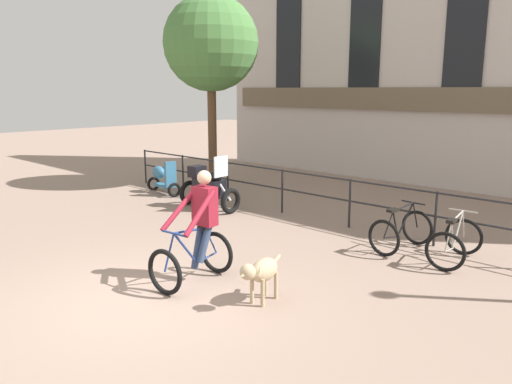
# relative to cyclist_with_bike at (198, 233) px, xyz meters

# --- Properties ---
(ground_plane) EXTENTS (60.00, 60.00, 0.00)m
(ground_plane) POSITION_rel_cyclist_with_bike_xyz_m (0.02, -1.04, -0.76)
(ground_plane) COLOR gray
(canal_railing) EXTENTS (15.05, 0.05, 1.05)m
(canal_railing) POSITION_rel_cyclist_with_bike_xyz_m (0.02, 4.16, -0.05)
(canal_railing) COLOR #232326
(canal_railing) RESTS_ON ground_plane
(building_facade) EXTENTS (18.00, 0.72, 9.39)m
(building_facade) POSITION_rel_cyclist_with_bike_xyz_m (0.02, 9.95, 3.91)
(building_facade) COLOR beige
(building_facade) RESTS_ON ground_plane
(cyclist_with_bike) EXTENTS (0.80, 1.24, 1.70)m
(cyclist_with_bike) POSITION_rel_cyclist_with_bike_xyz_m (0.00, 0.00, 0.00)
(cyclist_with_bike) COLOR black
(cyclist_with_bike) RESTS_ON ground_plane
(dog) EXTENTS (0.35, 0.95, 0.65)m
(dog) POSITION_rel_cyclist_with_bike_xyz_m (1.26, 0.05, -0.31)
(dog) COLOR tan
(dog) RESTS_ON ground_plane
(parked_motorcycle) EXTENTS (1.62, 0.67, 1.35)m
(parked_motorcycle) POSITION_rel_cyclist_with_bike_xyz_m (-3.43, 3.23, -0.20)
(parked_motorcycle) COLOR black
(parked_motorcycle) RESTS_ON ground_plane
(parked_bicycle_near_lamp) EXTENTS (0.78, 1.18, 0.86)m
(parked_bicycle_near_lamp) POSITION_rel_cyclist_with_bike_xyz_m (1.55, 3.50, -0.41)
(parked_bicycle_near_lamp) COLOR black
(parked_bicycle_near_lamp) RESTS_ON ground_plane
(parked_bicycle_mid_left) EXTENTS (0.77, 1.17, 0.86)m
(parked_bicycle_mid_left) POSITION_rel_cyclist_with_bike_xyz_m (2.54, 3.50, -0.41)
(parked_bicycle_mid_left) COLOR black
(parked_bicycle_mid_left) RESTS_ON ground_plane
(parked_scooter) EXTENTS (1.32, 0.57, 0.96)m
(parked_scooter) POSITION_rel_cyclist_with_bike_xyz_m (-5.77, 3.56, -0.30)
(parked_scooter) COLOR black
(parked_scooter) RESTS_ON ground_plane
(tree_canalside_left) EXTENTS (2.77, 2.77, 5.59)m
(tree_canalside_left) POSITION_rel_cyclist_with_bike_xyz_m (-5.62, 5.33, 3.41)
(tree_canalside_left) COLOR brown
(tree_canalside_left) RESTS_ON ground_plane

